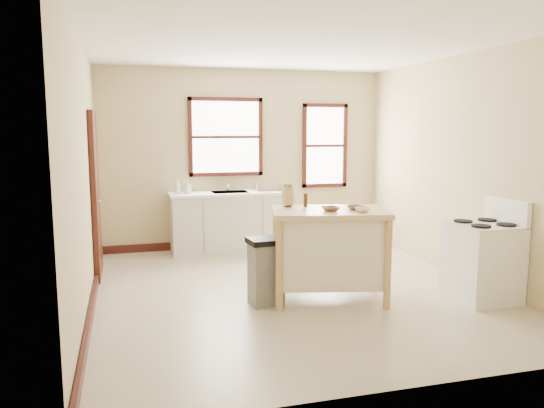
{
  "coord_description": "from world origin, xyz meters",
  "views": [
    {
      "loc": [
        -1.84,
        -5.73,
        1.88
      ],
      "look_at": [
        -0.13,
        0.4,
        0.97
      ],
      "focal_mm": 35.0,
      "sensor_mm": 36.0,
      "label": 1
    }
  ],
  "objects_px": {
    "dish_rack": "(267,188)",
    "bowl_c": "(362,210)",
    "soap_bottle_b": "(188,187)",
    "kitchen_island": "(329,255)",
    "trash_bin": "(266,271)",
    "knife_block": "(288,198)",
    "bowl_b": "(356,208)",
    "pepper_grinder": "(305,200)",
    "gas_stove": "(483,250)",
    "soap_bottle_a": "(177,187)",
    "bowl_a": "(331,209)"
  },
  "relations": [
    {
      "from": "dish_rack",
      "to": "bowl_c",
      "type": "height_order",
      "value": "bowl_c"
    },
    {
      "from": "soap_bottle_b",
      "to": "kitchen_island",
      "type": "distance_m",
      "value": 2.93
    },
    {
      "from": "bowl_c",
      "to": "trash_bin",
      "type": "bearing_deg",
      "value": 164.55
    },
    {
      "from": "knife_block",
      "to": "bowl_c",
      "type": "distance_m",
      "value": 0.87
    },
    {
      "from": "kitchen_island",
      "to": "bowl_b",
      "type": "xyz_separation_m",
      "value": [
        0.28,
        -0.07,
        0.53
      ]
    },
    {
      "from": "pepper_grinder",
      "to": "bowl_c",
      "type": "xyz_separation_m",
      "value": [
        0.45,
        -0.52,
        -0.05
      ]
    },
    {
      "from": "kitchen_island",
      "to": "bowl_b",
      "type": "height_order",
      "value": "bowl_b"
    },
    {
      "from": "soap_bottle_b",
      "to": "pepper_grinder",
      "type": "height_order",
      "value": "pepper_grinder"
    },
    {
      "from": "knife_block",
      "to": "soap_bottle_b",
      "type": "bearing_deg",
      "value": 107.48
    },
    {
      "from": "dish_rack",
      "to": "pepper_grinder",
      "type": "distance_m",
      "value": 2.31
    },
    {
      "from": "dish_rack",
      "to": "kitchen_island",
      "type": "xyz_separation_m",
      "value": [
        0.01,
        -2.58,
        -0.47
      ]
    },
    {
      "from": "gas_stove",
      "to": "kitchen_island",
      "type": "bearing_deg",
      "value": 165.05
    },
    {
      "from": "soap_bottle_a",
      "to": "kitchen_island",
      "type": "xyz_separation_m",
      "value": [
        1.39,
        -2.58,
        -0.52
      ]
    },
    {
      "from": "gas_stove",
      "to": "bowl_a",
      "type": "bearing_deg",
      "value": 168.38
    },
    {
      "from": "soap_bottle_a",
      "to": "bowl_a",
      "type": "xyz_separation_m",
      "value": [
        1.36,
        -2.67,
        0.0
      ]
    },
    {
      "from": "bowl_a",
      "to": "trash_bin",
      "type": "bearing_deg",
      "value": 169.91
    },
    {
      "from": "bowl_b",
      "to": "gas_stove",
      "type": "distance_m",
      "value": 1.49
    },
    {
      "from": "knife_block",
      "to": "pepper_grinder",
      "type": "height_order",
      "value": "knife_block"
    },
    {
      "from": "knife_block",
      "to": "trash_bin",
      "type": "xyz_separation_m",
      "value": [
        -0.34,
        -0.32,
        -0.74
      ]
    },
    {
      "from": "bowl_a",
      "to": "bowl_c",
      "type": "bearing_deg",
      "value": -26.79
    },
    {
      "from": "pepper_grinder",
      "to": "kitchen_island",
      "type": "bearing_deg",
      "value": -55.98
    },
    {
      "from": "gas_stove",
      "to": "dish_rack",
      "type": "bearing_deg",
      "value": 118.63
    },
    {
      "from": "kitchen_island",
      "to": "knife_block",
      "type": "distance_m",
      "value": 0.79
    },
    {
      "from": "kitchen_island",
      "to": "knife_block",
      "type": "bearing_deg",
      "value": 150.5
    },
    {
      "from": "pepper_grinder",
      "to": "soap_bottle_a",
      "type": "bearing_deg",
      "value": 117.61
    },
    {
      "from": "dish_rack",
      "to": "bowl_a",
      "type": "height_order",
      "value": "bowl_a"
    },
    {
      "from": "soap_bottle_b",
      "to": "kitchen_island",
      "type": "xyz_separation_m",
      "value": [
        1.23,
        -2.61,
        -0.51
      ]
    },
    {
      "from": "bowl_a",
      "to": "bowl_c",
      "type": "height_order",
      "value": "same"
    },
    {
      "from": "dish_rack",
      "to": "gas_stove",
      "type": "xyz_separation_m",
      "value": [
        1.65,
        -3.02,
        -0.41
      ]
    },
    {
      "from": "pepper_grinder",
      "to": "gas_stove",
      "type": "relative_size",
      "value": 0.13
    },
    {
      "from": "kitchen_island",
      "to": "bowl_b",
      "type": "distance_m",
      "value": 0.6
    },
    {
      "from": "bowl_b",
      "to": "kitchen_island",
      "type": "bearing_deg",
      "value": 165.33
    },
    {
      "from": "soap_bottle_b",
      "to": "bowl_a",
      "type": "distance_m",
      "value": 2.96
    },
    {
      "from": "dish_rack",
      "to": "bowl_c",
      "type": "relative_size",
      "value": 2.79
    },
    {
      "from": "dish_rack",
      "to": "bowl_a",
      "type": "relative_size",
      "value": 2.23
    },
    {
      "from": "knife_block",
      "to": "bowl_c",
      "type": "xyz_separation_m",
      "value": [
        0.64,
        -0.59,
        -0.08
      ]
    },
    {
      "from": "knife_block",
      "to": "gas_stove",
      "type": "relative_size",
      "value": 0.18
    },
    {
      "from": "soap_bottle_a",
      "to": "bowl_b",
      "type": "relative_size",
      "value": 1.2
    },
    {
      "from": "knife_block",
      "to": "trash_bin",
      "type": "bearing_deg",
      "value": -140.31
    },
    {
      "from": "knife_block",
      "to": "dish_rack",
      "type": "bearing_deg",
      "value": 77.56
    },
    {
      "from": "dish_rack",
      "to": "bowl_a",
      "type": "distance_m",
      "value": 2.67
    },
    {
      "from": "bowl_c",
      "to": "trash_bin",
      "type": "relative_size",
      "value": 0.21
    },
    {
      "from": "kitchen_island",
      "to": "trash_bin",
      "type": "xyz_separation_m",
      "value": [
        -0.71,
        0.03,
        -0.14
      ]
    },
    {
      "from": "pepper_grinder",
      "to": "knife_block",
      "type": "bearing_deg",
      "value": 159.58
    },
    {
      "from": "dish_rack",
      "to": "knife_block",
      "type": "distance_m",
      "value": 2.27
    },
    {
      "from": "bowl_b",
      "to": "gas_stove",
      "type": "bearing_deg",
      "value": -15.01
    },
    {
      "from": "dish_rack",
      "to": "bowl_b",
      "type": "xyz_separation_m",
      "value": [
        0.28,
        -2.65,
        0.06
      ]
    },
    {
      "from": "bowl_a",
      "to": "gas_stove",
      "type": "height_order",
      "value": "gas_stove"
    },
    {
      "from": "gas_stove",
      "to": "pepper_grinder",
      "type": "bearing_deg",
      "value": 158.72
    },
    {
      "from": "soap_bottle_a",
      "to": "dish_rack",
      "type": "bearing_deg",
      "value": 0.35
    }
  ]
}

